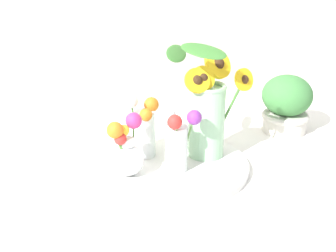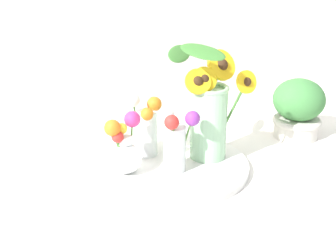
{
  "view_description": "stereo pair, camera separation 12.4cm",
  "coord_description": "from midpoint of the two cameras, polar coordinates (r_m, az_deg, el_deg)",
  "views": [
    {
      "loc": [
        -0.58,
        -0.92,
        0.59
      ],
      "look_at": [
        0.02,
        0.06,
        0.13
      ],
      "focal_mm": 50.0,
      "sensor_mm": 36.0,
      "label": 1
    },
    {
      "loc": [
        -0.47,
        -0.98,
        0.59
      ],
      "look_at": [
        0.02,
        0.06,
        0.13
      ],
      "focal_mm": 50.0,
      "sensor_mm": 36.0,
      "label": 2
    }
  ],
  "objects": [
    {
      "name": "mason_jar_sunflowers",
      "position": [
        1.28,
        1.98,
        1.71
      ],
      "size": [
        0.23,
        0.23,
        0.34
      ],
      "color": "#99CC9E",
      "rests_on": "serving_tray"
    },
    {
      "name": "potted_plant",
      "position": [
        1.54,
        12.02,
        2.64
      ],
      "size": [
        0.16,
        0.16,
        0.19
      ],
      "color": "beige",
      "rests_on": "ground_plane"
    },
    {
      "name": "vase_small_center",
      "position": [
        1.21,
        -1.83,
        -1.65
      ],
      "size": [
        0.1,
        0.09,
        0.17
      ],
      "color": "white",
      "rests_on": "serving_tray"
    },
    {
      "name": "serving_tray",
      "position": [
        1.29,
        -2.76,
        -4.88
      ],
      "size": [
        0.44,
        0.44,
        0.02
      ],
      "color": "white",
      "rests_on": "ground_plane"
    },
    {
      "name": "vase_small_back",
      "position": [
        1.31,
        -5.88,
        -0.38
      ],
      "size": [
        0.1,
        0.09,
        0.18
      ],
      "color": "white",
      "rests_on": "serving_tray"
    },
    {
      "name": "vase_bulb_right",
      "position": [
        1.21,
        -7.98,
        -3.11
      ],
      "size": [
        0.1,
        0.08,
        0.16
      ],
      "color": "white",
      "rests_on": "serving_tray"
    },
    {
      "name": "ground_plane",
      "position": [
        1.24,
        -1.95,
        -6.55
      ],
      "size": [
        6.0,
        6.0,
        0.0
      ],
      "primitive_type": "plane",
      "color": "silver"
    }
  ]
}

